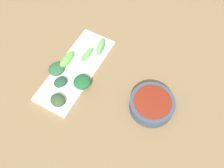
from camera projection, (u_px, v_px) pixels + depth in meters
tabletop at (108, 84)px, 0.89m from camera, size 2.10×2.10×0.02m
sauce_bowl at (152, 104)px, 0.82m from camera, size 0.15×0.15×0.05m
serving_plate at (76, 70)px, 0.91m from camera, size 0.14×0.36×0.01m
broccoli_stalk_0 at (87, 54)px, 0.92m from camera, size 0.03×0.08×0.02m
broccoli_leafy_1 at (82, 82)px, 0.86m from camera, size 0.07×0.07×0.03m
broccoli_leafy_2 at (57, 69)px, 0.89m from camera, size 0.06×0.06×0.02m
broccoli_stalk_3 at (66, 61)px, 0.90m from camera, size 0.03×0.09×0.03m
broccoli_leafy_4 at (58, 100)px, 0.82m from camera, size 0.06×0.05×0.03m
broccoli_leafy_5 at (61, 82)px, 0.86m from camera, size 0.05×0.06×0.02m
broccoli_stalk_6 at (101, 47)px, 0.93m from camera, size 0.04×0.08×0.03m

